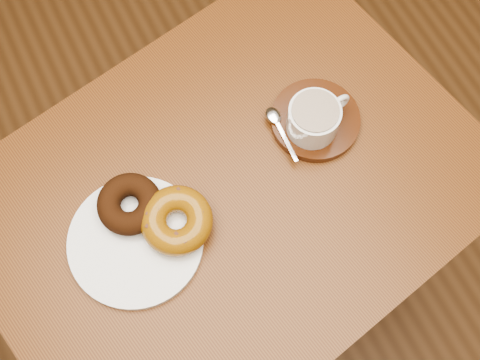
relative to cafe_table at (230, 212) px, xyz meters
name	(u,v)px	position (x,y,z in m)	size (l,w,h in m)	color
ground	(337,258)	(0.29, -0.08, -0.64)	(6.00, 6.00, 0.00)	brown
cafe_table	(230,212)	(0.00, 0.00, 0.00)	(0.92, 0.76, 0.76)	brown
donut_plate	(136,241)	(-0.17, -0.01, 0.13)	(0.21, 0.21, 0.01)	white
donut_cinnamon	(129,204)	(-0.15, 0.04, 0.15)	(0.10, 0.10, 0.04)	black
donut_caramel	(177,220)	(-0.10, -0.02, 0.16)	(0.12, 0.12, 0.04)	#955F10
saucer	(315,120)	(0.18, 0.04, 0.13)	(0.15, 0.15, 0.02)	#3D1A08
coffee_cup	(314,118)	(0.17, 0.03, 0.17)	(0.11, 0.09, 0.06)	white
teaspoon	(276,120)	(0.12, 0.07, 0.14)	(0.02, 0.11, 0.01)	silver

